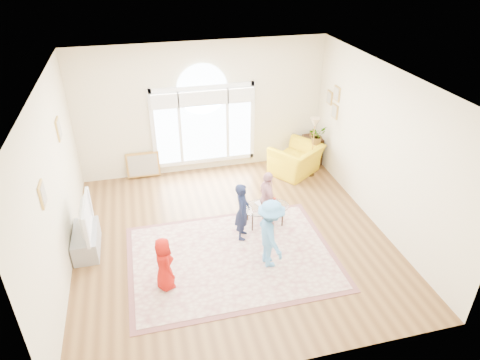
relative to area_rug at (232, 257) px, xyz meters
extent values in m
plane|color=brown|center=(0.14, 0.60, -0.01)|extent=(6.00, 6.00, 0.00)
plane|color=beige|center=(0.14, 3.60, 1.59)|extent=(6.00, 0.00, 6.00)
plane|color=beige|center=(0.14, -2.40, 1.59)|extent=(6.00, 0.00, 6.00)
plane|color=beige|center=(-2.86, 0.60, 1.59)|extent=(0.00, 6.00, 6.00)
plane|color=beige|center=(3.14, 0.60, 1.59)|extent=(0.00, 6.00, 6.00)
plane|color=white|center=(0.14, 0.60, 3.19)|extent=(6.00, 6.00, 0.00)
cube|color=white|center=(0.14, 3.56, 0.24)|extent=(2.50, 0.08, 0.10)
cube|color=white|center=(0.14, 3.56, 2.14)|extent=(2.50, 0.08, 0.10)
cube|color=white|center=(-1.08, 3.56, 1.19)|extent=(0.10, 0.08, 2.00)
cube|color=white|center=(1.36, 3.56, 1.19)|extent=(0.10, 0.08, 2.00)
cube|color=#C6E2FF|center=(-0.76, 3.56, 1.19)|extent=(0.55, 0.02, 1.80)
cube|color=#C6E2FF|center=(1.03, 3.56, 1.19)|extent=(0.55, 0.02, 1.80)
cube|color=#C6E2FF|center=(0.14, 3.56, 1.19)|extent=(1.10, 0.02, 1.80)
cylinder|color=#C6E2FF|center=(0.14, 3.56, 2.09)|extent=(1.20, 0.02, 1.20)
cube|color=white|center=(-0.45, 3.55, 1.19)|extent=(0.07, 0.04, 1.80)
cube|color=white|center=(0.72, 3.55, 1.19)|extent=(0.07, 0.04, 1.80)
cube|color=white|center=(-0.76, 3.48, 1.91)|extent=(0.65, 0.12, 0.35)
cube|color=white|center=(0.14, 3.48, 1.91)|extent=(1.20, 0.12, 0.35)
cube|color=white|center=(1.03, 3.48, 1.91)|extent=(0.65, 0.12, 0.35)
cube|color=tan|center=(-2.84, 1.90, 2.09)|extent=(0.03, 0.34, 0.40)
cube|color=#ADA38E|center=(-2.83, 1.90, 2.09)|extent=(0.01, 0.28, 0.34)
cube|color=tan|center=(-2.84, -0.30, 1.99)|extent=(0.03, 0.30, 0.36)
cube|color=#ADA38E|center=(-2.83, -0.30, 1.99)|extent=(0.01, 0.24, 0.30)
cube|color=tan|center=(3.12, 2.65, 2.04)|extent=(0.03, 0.28, 0.34)
cube|color=#ADA38E|center=(3.10, 2.65, 2.04)|extent=(0.01, 0.22, 0.28)
cube|color=tan|center=(3.12, 2.65, 1.61)|extent=(0.03, 0.28, 0.34)
cube|color=#ADA38E|center=(3.10, 2.65, 1.61)|extent=(0.01, 0.22, 0.28)
cube|color=tan|center=(3.12, 3.00, 1.83)|extent=(0.03, 0.26, 0.32)
cube|color=#ADA38E|center=(3.10, 3.00, 1.83)|extent=(0.01, 0.20, 0.26)
cube|color=beige|center=(0.00, 0.00, 0.00)|extent=(3.60, 2.60, 0.02)
cube|color=brown|center=(0.00, 0.00, 0.00)|extent=(3.80, 2.80, 0.01)
cube|color=#94969C|center=(-2.61, 0.90, 0.20)|extent=(0.45, 1.00, 0.42)
imported|color=black|center=(-2.61, 0.90, 0.73)|extent=(0.15, 1.12, 0.64)
cube|color=#5676D0|center=(-2.52, 0.90, 0.73)|extent=(0.02, 0.92, 0.52)
ellipsoid|color=silver|center=(0.90, 0.89, 0.40)|extent=(1.00, 0.64, 0.02)
cylinder|color=black|center=(1.22, 1.07, 0.19)|extent=(0.03, 0.03, 0.40)
cylinder|color=black|center=(0.58, 1.07, 0.19)|extent=(0.03, 0.03, 0.40)
cylinder|color=black|center=(1.22, 0.71, 0.19)|extent=(0.03, 0.03, 0.40)
cylinder|color=black|center=(0.59, 0.71, 0.19)|extent=(0.03, 0.03, 0.40)
imported|color=#B2A58C|center=(0.77, 0.93, 0.42)|extent=(0.30, 0.35, 0.03)
imported|color=#B2A58C|center=(0.99, 0.82, 0.42)|extent=(0.26, 0.32, 0.02)
cylinder|color=red|center=(1.13, 0.98, 0.47)|extent=(0.07, 0.07, 0.12)
imported|color=yellow|center=(2.29, 2.80, 0.36)|extent=(1.51, 1.47, 0.74)
cube|color=black|center=(2.92, 3.29, 0.34)|extent=(0.40, 0.50, 0.70)
cylinder|color=black|center=(2.62, 2.62, 0.00)|extent=(0.20, 0.20, 0.02)
cylinder|color=#A97B34|center=(2.62, 2.62, 0.67)|extent=(0.02, 0.02, 1.35)
cone|color=#CCB284|center=(2.62, 2.62, 1.39)|extent=(0.30, 0.30, 0.22)
cylinder|color=white|center=(2.84, 2.91, 0.34)|extent=(0.20, 0.20, 0.70)
imported|color=#33722D|center=(2.84, 2.91, 0.92)|extent=(0.52, 0.49, 0.47)
cube|color=tan|center=(-1.42, 3.50, -0.01)|extent=(0.80, 0.14, 0.62)
imported|color=#A6120A|center=(-1.26, -0.47, 0.50)|extent=(0.45, 0.56, 0.98)
imported|color=#141B38|center=(0.34, 0.56, 0.61)|extent=(0.41, 0.51, 1.19)
imported|color=pink|center=(0.93, 0.87, 0.61)|extent=(0.31, 0.71, 1.20)
imported|color=#4F96D7|center=(0.62, -0.33, 0.67)|extent=(0.54, 0.88, 1.32)
camera|label=1|loc=(-1.36, -6.03, 5.22)|focal=32.00mm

